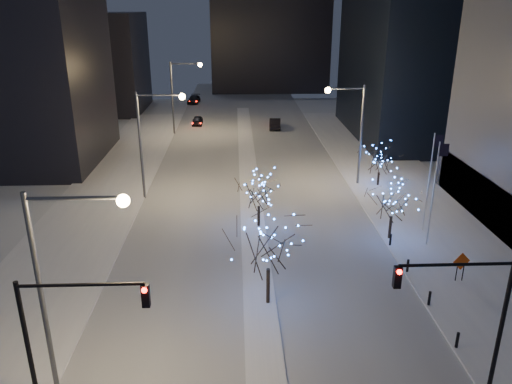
{
  "coord_description": "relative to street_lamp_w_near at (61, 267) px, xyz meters",
  "views": [
    {
      "loc": [
        -1.3,
        -17.35,
        17.13
      ],
      "look_at": [
        0.03,
        14.9,
        5.0
      ],
      "focal_mm": 35.0,
      "sensor_mm": 36.0,
      "label": 1
    }
  ],
  "objects": [
    {
      "name": "road",
      "position": [
        8.94,
        33.0,
        -6.49
      ],
      "size": [
        20.0,
        130.0,
        0.02
      ],
      "primitive_type": "cube",
      "color": "#B2B8C1",
      "rests_on": "ground"
    },
    {
      "name": "median",
      "position": [
        8.94,
        28.0,
        -6.42
      ],
      "size": [
        2.0,
        80.0,
        0.15
      ],
      "primitive_type": "cube",
      "color": "white",
      "rests_on": "ground"
    },
    {
      "name": "east_sidewalk",
      "position": [
        23.94,
        18.0,
        -6.42
      ],
      "size": [
        10.0,
        90.0,
        0.15
      ],
      "primitive_type": "cube",
      "color": "white",
      "rests_on": "ground"
    },
    {
      "name": "west_sidewalk",
      "position": [
        -5.06,
        18.0,
        -6.42
      ],
      "size": [
        8.0,
        90.0,
        0.15
      ],
      "primitive_type": "cube",
      "color": "white",
      "rests_on": "ground"
    },
    {
      "name": "filler_west_far",
      "position": [
        -17.06,
        68.0,
        1.5
      ],
      "size": [
        18.0,
        16.0,
        16.0
      ],
      "primitive_type": "cube",
      "color": "black",
      "rests_on": "ground"
    },
    {
      "name": "street_lamp_w_near",
      "position": [
        0.0,
        0.0,
        0.0
      ],
      "size": [
        4.4,
        0.56,
        10.0
      ],
      "color": "#595E66",
      "rests_on": "ground"
    },
    {
      "name": "street_lamp_w_mid",
      "position": [
        0.0,
        25.0,
        0.0
      ],
      "size": [
        4.4,
        0.56,
        10.0
      ],
      "color": "#595E66",
      "rests_on": "ground"
    },
    {
      "name": "street_lamp_w_far",
      "position": [
        0.0,
        50.0,
        0.0
      ],
      "size": [
        4.4,
        0.56,
        10.0
      ],
      "color": "#595E66",
      "rests_on": "ground"
    },
    {
      "name": "street_lamp_east",
      "position": [
        19.02,
        28.0,
        -0.05
      ],
      "size": [
        3.9,
        0.56,
        10.0
      ],
      "color": "#595E66",
      "rests_on": "ground"
    },
    {
      "name": "traffic_signal_west",
      "position": [
        0.5,
        -2.0,
        -1.74
      ],
      "size": [
        5.26,
        0.43,
        7.0
      ],
      "color": "black",
      "rests_on": "ground"
    },
    {
      "name": "traffic_signal_east",
      "position": [
        17.88,
        -1.0,
        -1.74
      ],
      "size": [
        5.26,
        0.43,
        7.0
      ],
      "color": "black",
      "rests_on": "ground"
    },
    {
      "name": "flagpoles",
      "position": [
        22.3,
        15.25,
        -1.7
      ],
      "size": [
        1.35,
        2.6,
        8.0
      ],
      "color": "silver",
      "rests_on": "east_sidewalk"
    },
    {
      "name": "bollards",
      "position": [
        19.14,
        8.0,
        -5.9
      ],
      "size": [
        0.16,
        12.16,
        0.9
      ],
      "color": "black",
      "rests_on": "east_sidewalk"
    },
    {
      "name": "car_near",
      "position": [
        1.82,
        55.67,
        -5.86
      ],
      "size": [
        1.57,
        3.79,
        1.28
      ],
      "primitive_type": "imported",
      "rotation": [
        0.0,
        0.0,
        -0.02
      ],
      "color": "black",
      "rests_on": "ground"
    },
    {
      "name": "car_mid",
      "position": [
        13.43,
        52.87,
        -5.73
      ],
      "size": [
        2.0,
        4.76,
        1.53
      ],
      "primitive_type": "imported",
      "rotation": [
        0.0,
        0.0,
        3.06
      ],
      "color": "black",
      "rests_on": "ground"
    },
    {
      "name": "car_far",
      "position": [
        -0.06,
        73.58,
        -5.8
      ],
      "size": [
        2.4,
        4.97,
        1.39
      ],
      "primitive_type": "imported",
      "rotation": [
        0.0,
        0.0,
        -0.09
      ],
      "color": "black",
      "rests_on": "ground"
    },
    {
      "name": "holiday_tree_median_near",
      "position": [
        9.44,
        6.66,
        -2.39
      ],
      "size": [
        4.6,
        4.6,
        5.97
      ],
      "color": "black",
      "rests_on": "median"
    },
    {
      "name": "holiday_tree_median_far",
      "position": [
        9.4,
        17.98,
        -3.32
      ],
      "size": [
        3.69,
        3.69,
        4.64
      ],
      "color": "black",
      "rests_on": "median"
    },
    {
      "name": "holiday_tree_plaza_near",
      "position": [
        19.44,
        15.23,
        -3.1
      ],
      "size": [
        4.5,
        4.5,
        4.97
      ],
      "color": "black",
      "rests_on": "east_sidewalk"
    },
    {
      "name": "holiday_tree_plaza_far",
      "position": [
        21.85,
        27.34,
        -3.75
      ],
      "size": [
        3.7,
        3.7,
        4.15
      ],
      "color": "black",
      "rests_on": "east_sidewalk"
    },
    {
      "name": "construction_sign",
      "position": [
        22.13,
        8.7,
        -5.13
      ],
      "size": [
        1.22,
        0.27,
        2.03
      ],
      "rotation": [
        0.0,
        0.0,
        0.18
      ],
      "color": "black",
      "rests_on": "east_sidewalk"
    }
  ]
}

